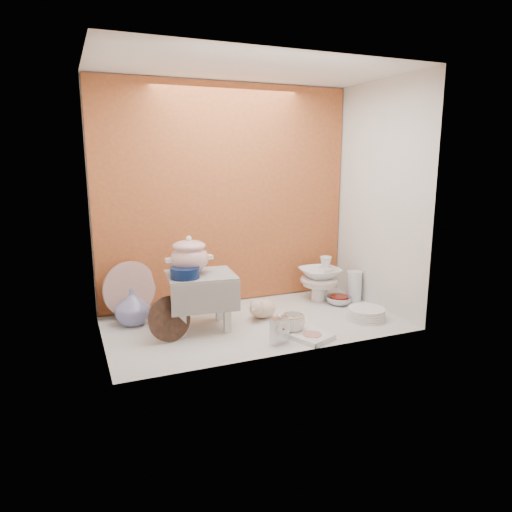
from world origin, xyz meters
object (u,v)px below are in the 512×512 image
(soup_tureen, at_px, (189,255))
(gold_rim_teacup, at_px, (293,323))
(plush_pig, at_px, (263,308))
(porcelain_tower, at_px, (320,278))
(crystal_bowl, at_px, (339,300))
(step_stool, at_px, (201,301))
(dinner_plate_stack, at_px, (366,314))
(floral_platter, at_px, (130,289))
(mantel_clock, at_px, (279,329))
(blue_white_vase, at_px, (132,307))

(soup_tureen, height_order, gold_rim_teacup, soup_tureen)
(plush_pig, relative_size, porcelain_tower, 0.69)
(gold_rim_teacup, height_order, crystal_bowl, gold_rim_teacup)
(step_stool, bearing_deg, dinner_plate_stack, -8.72)
(floral_platter, distance_m, gold_rim_teacup, 1.08)
(gold_rim_teacup, height_order, dinner_plate_stack, gold_rim_teacup)
(plush_pig, bearing_deg, porcelain_tower, 5.50)
(step_stool, height_order, dinner_plate_stack, step_stool)
(plush_pig, bearing_deg, mantel_clock, -115.90)
(gold_rim_teacup, bearing_deg, mantel_clock, -144.15)
(step_stool, distance_m, crystal_bowl, 1.03)
(blue_white_vase, xyz_separation_m, mantel_clock, (0.70, -0.62, -0.03))
(blue_white_vase, bearing_deg, gold_rim_teacup, -32.14)
(step_stool, bearing_deg, floral_platter, 139.33)
(porcelain_tower, bearing_deg, plush_pig, -159.17)
(floral_platter, xyz_separation_m, dinner_plate_stack, (1.37, -0.64, -0.14))
(floral_platter, height_order, crystal_bowl, floral_platter)
(floral_platter, relative_size, blue_white_vase, 1.61)
(step_stool, height_order, gold_rim_teacup, step_stool)
(crystal_bowl, bearing_deg, plush_pig, -174.40)
(soup_tureen, xyz_separation_m, mantel_clock, (0.39, -0.43, -0.37))
(step_stool, distance_m, gold_rim_teacup, 0.56)
(soup_tureen, height_order, blue_white_vase, soup_tureen)
(blue_white_vase, distance_m, dinner_plate_stack, 1.46)
(plush_pig, height_order, porcelain_tower, porcelain_tower)
(plush_pig, bearing_deg, crystal_bowl, -9.73)
(mantel_clock, bearing_deg, step_stool, 110.83)
(step_stool, height_order, mantel_clock, step_stool)
(porcelain_tower, bearing_deg, floral_platter, 172.44)
(blue_white_vase, bearing_deg, mantel_clock, -41.37)
(step_stool, relative_size, gold_rim_teacup, 2.86)
(plush_pig, distance_m, dinner_plate_stack, 0.66)
(plush_pig, bearing_deg, floral_platter, 138.75)
(step_stool, xyz_separation_m, soup_tureen, (-0.06, 0.03, 0.28))
(crystal_bowl, bearing_deg, floral_platter, 167.14)
(mantel_clock, distance_m, dinner_plate_stack, 0.69)
(blue_white_vase, height_order, dinner_plate_stack, blue_white_vase)
(blue_white_vase, height_order, crystal_bowl, blue_white_vase)
(plush_pig, height_order, gold_rim_teacup, plush_pig)
(blue_white_vase, height_order, gold_rim_teacup, blue_white_vase)
(gold_rim_teacup, relative_size, crystal_bowl, 0.77)
(soup_tureen, height_order, mantel_clock, soup_tureen)
(floral_platter, xyz_separation_m, porcelain_tower, (1.30, -0.17, -0.02))
(blue_white_vase, relative_size, mantel_clock, 1.35)
(floral_platter, distance_m, crystal_bowl, 1.42)
(soup_tureen, relative_size, mantel_clock, 1.61)
(mantel_clock, bearing_deg, dinner_plate_stack, -6.89)
(gold_rim_teacup, distance_m, porcelain_tower, 0.71)
(blue_white_vase, distance_m, porcelain_tower, 1.31)
(gold_rim_teacup, relative_size, porcelain_tower, 0.43)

